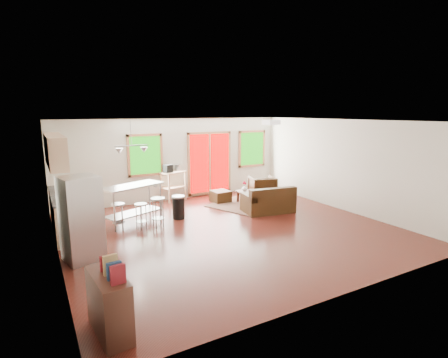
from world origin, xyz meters
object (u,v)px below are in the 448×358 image
rug (250,203)px  refrigerator (82,219)px  kitchen_cart (172,176)px  ottoman (220,196)px  armchair (262,186)px  coffee_table (253,192)px  island (133,197)px  loveseat (268,202)px

rug → refrigerator: bearing=-159.2°
refrigerator → kitchen_cart: refrigerator is taller
ottoman → refrigerator: refrigerator is taller
armchair → refrigerator: (-5.81, -2.33, 0.42)m
refrigerator → coffee_table: bearing=7.5°
coffee_table → island: size_ratio=0.62×
refrigerator → island: bearing=38.3°
rug → loveseat: bearing=-93.9°
island → coffee_table: bearing=2.5°
loveseat → island: size_ratio=0.89×
loveseat → ottoman: (-0.65, 1.67, -0.12)m
loveseat → ottoman: loveseat is taller
loveseat → island: island is taller
rug → refrigerator: refrigerator is taller
rug → island: bearing=-177.9°
armchair → island: (-4.38, -0.53, 0.28)m
refrigerator → kitchen_cart: size_ratio=1.38×
ottoman → kitchen_cart: size_ratio=0.45×
armchair → ottoman: 1.46m
coffee_table → refrigerator: (-5.20, -1.97, 0.48)m
rug → island: island is taller
coffee_table → kitchen_cart: size_ratio=0.87×
coffee_table → refrigerator: size_ratio=0.63×
loveseat → refrigerator: bearing=-161.3°
rug → island: (-3.66, -0.13, 0.67)m
coffee_table → kitchen_cart: kitchen_cart is taller
rug → ottoman: 0.98m
loveseat → kitchen_cart: bearing=135.1°
refrigerator → island: (1.43, 1.81, -0.14)m
coffee_table → kitchen_cart: 2.60m
armchair → island: bearing=23.9°
loveseat → armchair: (0.78, 1.42, 0.11)m
armchair → refrigerator: 6.28m
coffee_table → island: (-3.76, -0.16, 0.34)m
loveseat → refrigerator: refrigerator is taller
armchair → ottoman: armchair is taller
refrigerator → island: refrigerator is taller
armchair → kitchen_cart: 2.94m
island → armchair: bearing=6.9°
armchair → refrigerator: bearing=38.9°
armchair → coffee_table: bearing=47.6°
rug → kitchen_cart: kitchen_cart is taller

